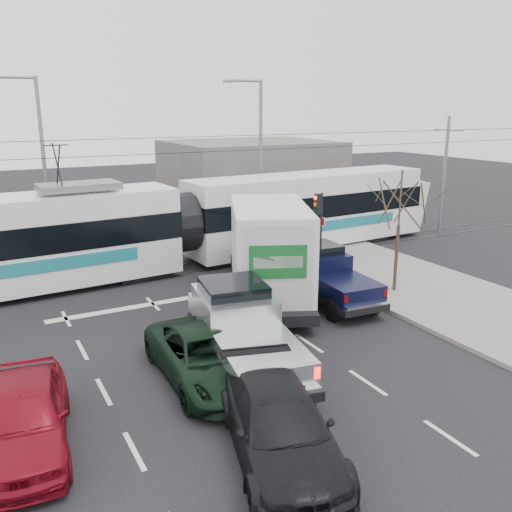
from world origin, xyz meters
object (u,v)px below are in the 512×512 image
bare_tree (400,204)px  street_lamp_near (258,151)px  street_lamp_far (40,156)px  navy_pickup (326,275)px  green_car (206,357)px  box_truck (268,253)px  traffic_signal (319,215)px  dark_car (280,425)px  tram (179,224)px  red_car (24,416)px  silver_pickup (241,327)px

bare_tree → street_lamp_near: bearing=91.4°
street_lamp_far → navy_pickup: 16.07m
bare_tree → green_car: bearing=-162.0°
box_truck → navy_pickup: 2.48m
street_lamp_near → bare_tree: bearing=-88.6°
traffic_signal → dark_car: 14.28m
navy_pickup → green_car: bearing=-146.6°
traffic_signal → navy_pickup: size_ratio=0.68×
navy_pickup → green_car: (-6.80, -3.84, -0.36)m
tram → bare_tree: bearing=-53.9°
green_car → dark_car: bearing=-87.3°
bare_tree → red_car: bearing=-163.9°
street_lamp_near → traffic_signal: bearing=-96.4°
tram → green_car: (-3.33, -11.00, -1.42)m
silver_pickup → red_car: 6.42m
green_car → box_truck: bearing=47.7°
traffic_signal → red_car: bearing=-148.8°
box_truck → green_car: bearing=-110.2°
traffic_signal → navy_pickup: 4.21m
traffic_signal → silver_pickup: 10.06m
bare_tree → navy_pickup: (-3.04, 0.63, -2.72)m
bare_tree → dark_car: 12.51m
tram → box_truck: 6.23m
tram → navy_pickup: (3.48, -7.16, -1.06)m
street_lamp_far → dark_car: 21.23m
traffic_signal → street_lamp_near: 7.91m
tram → silver_pickup: 10.71m
green_car → red_car: bearing=-166.3°
traffic_signal → green_car: 11.49m
traffic_signal → green_car: bearing=-140.4°
street_lamp_near → green_car: 18.08m
traffic_signal → street_lamp_far: 14.47m
bare_tree → green_car: 10.80m
tram → dark_car: (-3.26, -14.97, -1.37)m
traffic_signal → navy_pickup: traffic_signal is taller
bare_tree → box_truck: size_ratio=0.59×
navy_pickup → street_lamp_near: bearing=79.8°
street_lamp_near → street_lamp_far: (-11.50, 2.00, 0.00)m
silver_pickup → traffic_signal: bearing=52.1°
green_car → red_car: (-4.86, -1.03, 0.09)m
bare_tree → box_truck: 5.66m
street_lamp_far → silver_pickup: street_lamp_far is taller
tram → navy_pickup: bearing=-67.9°
dark_car → green_car: bearing=106.8°
street_lamp_far → tram: size_ratio=0.30×
silver_pickup → navy_pickup: silver_pickup is taller
bare_tree → silver_pickup: bare_tree is taller
traffic_signal → dark_car: bearing=-127.7°
box_truck → dark_car: (-4.71, -8.92, -1.21)m
bare_tree → street_lamp_far: 17.97m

